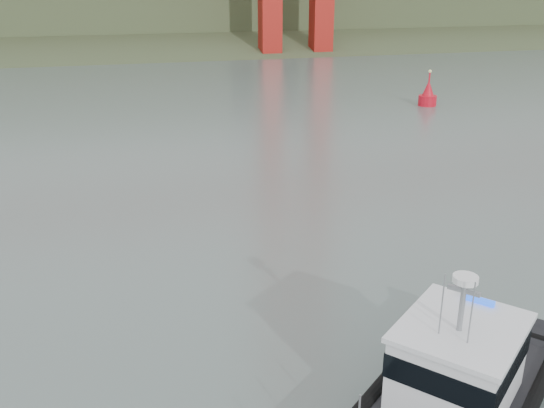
{
  "coord_description": "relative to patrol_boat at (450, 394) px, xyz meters",
  "views": [
    {
      "loc": [
        -5.42,
        -15.37,
        11.52
      ],
      "look_at": [
        0.67,
        7.82,
        2.4
      ],
      "focal_mm": 40.0,
      "sensor_mm": 36.0,
      "label": 1
    }
  ],
  "objects": [
    {
      "name": "patrol_boat",
      "position": [
        0.0,
        0.0,
        0.0
      ],
      "size": [
        9.91,
        9.17,
        4.82
      ],
      "rotation": [
        0.0,
        0.0,
        -0.87
      ],
      "color": "black",
      "rests_on": "ground"
    },
    {
      "name": "nav_buoy",
      "position": [
        20.48,
        39.27,
        -0.29
      ],
      "size": [
        1.68,
        1.68,
        3.5
      ],
      "color": "red",
      "rests_on": "ground"
    },
    {
      "name": "ground",
      "position": [
        -2.44,
        3.91,
        -1.21
      ],
      "size": [
        400.0,
        400.0,
        0.0
      ],
      "primitive_type": "plane",
      "color": "slate",
      "rests_on": "ground"
    }
  ]
}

